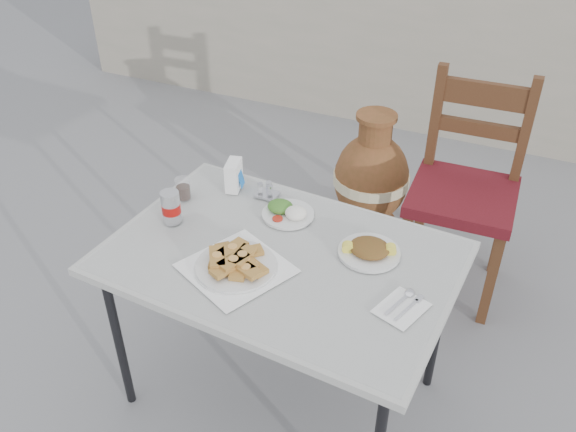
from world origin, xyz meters
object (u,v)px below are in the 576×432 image
at_px(napkin_holder, 234,175).
at_px(chair, 465,188).
at_px(terracotta_urn, 371,179).
at_px(pide_plate, 236,262).
at_px(cafe_table, 280,265).
at_px(cola_glass, 183,190).
at_px(soda_can, 171,207).
at_px(condiment_caddy, 267,191).
at_px(salad_rice_plate, 287,211).
at_px(salad_chopped_plate, 369,250).

xyz_separation_m(napkin_holder, chair, (0.80, 0.67, -0.24)).
bearing_deg(terracotta_urn, pide_plate, -92.66).
bearing_deg(cafe_table, cola_glass, 161.48).
bearing_deg(soda_can, pide_plate, -22.54).
bearing_deg(soda_can, chair, 46.91).
height_order(cafe_table, terracotta_urn, cafe_table).
xyz_separation_m(soda_can, condiment_caddy, (0.24, 0.29, -0.04)).
distance_m(cafe_table, terracotta_urn, 1.25).
bearing_deg(cafe_table, terracotta_urn, 91.80).
bearing_deg(cola_glass, napkin_holder, 44.40).
bearing_deg(soda_can, condiment_caddy, 50.82).
xyz_separation_m(cafe_table, condiment_caddy, (-0.20, 0.30, 0.07)).
distance_m(pide_plate, salad_rice_plate, 0.35).
xyz_separation_m(cafe_table, salad_rice_plate, (-0.07, 0.22, 0.07)).
bearing_deg(pide_plate, napkin_holder, 119.17).
distance_m(salad_rice_plate, terracotta_urn, 1.06).
xyz_separation_m(pide_plate, napkin_holder, (-0.24, 0.43, 0.03)).
distance_m(cafe_table, salad_chopped_plate, 0.31).
bearing_deg(soda_can, terracotta_urn, 71.47).
bearing_deg(salad_rice_plate, soda_can, -150.47).
bearing_deg(napkin_holder, salad_chopped_plate, -30.40).
height_order(cafe_table, salad_chopped_plate, salad_chopped_plate).
xyz_separation_m(salad_chopped_plate, condiment_caddy, (-0.47, 0.18, 0.00)).
xyz_separation_m(salad_rice_plate, cola_glass, (-0.41, -0.06, 0.02)).
bearing_deg(pide_plate, soda_can, 157.46).
bearing_deg(cafe_table, soda_can, 178.38).
height_order(cafe_table, condiment_caddy, condiment_caddy).
bearing_deg(salad_chopped_plate, pide_plate, -145.81).
distance_m(cafe_table, cola_glass, 0.52).
xyz_separation_m(salad_rice_plate, soda_can, (-0.36, -0.21, 0.04)).
height_order(salad_rice_plate, condiment_caddy, condiment_caddy).
distance_m(napkin_holder, chair, 1.07).
distance_m(salad_chopped_plate, soda_can, 0.72).
bearing_deg(salad_chopped_plate, salad_rice_plate, 164.90).
bearing_deg(condiment_caddy, soda_can, -129.18).
height_order(pide_plate, terracotta_urn, pide_plate).
height_order(salad_chopped_plate, chair, chair).
bearing_deg(napkin_holder, terracotta_urn, 57.17).
bearing_deg(condiment_caddy, cola_glass, -153.44).
bearing_deg(napkin_holder, salad_rice_plate, -31.71).
bearing_deg(salad_rice_plate, cola_glass, -172.14).
distance_m(salad_chopped_plate, napkin_holder, 0.64).
bearing_deg(salad_chopped_plate, chair, 77.51).
bearing_deg(condiment_caddy, pide_plate, -77.09).
bearing_deg(soda_can, salad_rice_plate, 29.53).
xyz_separation_m(pide_plate, soda_can, (-0.34, 0.14, 0.03)).
height_order(napkin_holder, condiment_caddy, napkin_holder).
height_order(pide_plate, salad_rice_plate, pide_plate).
xyz_separation_m(cafe_table, soda_can, (-0.44, 0.01, 0.11)).
relative_size(salad_rice_plate, chair, 0.19).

